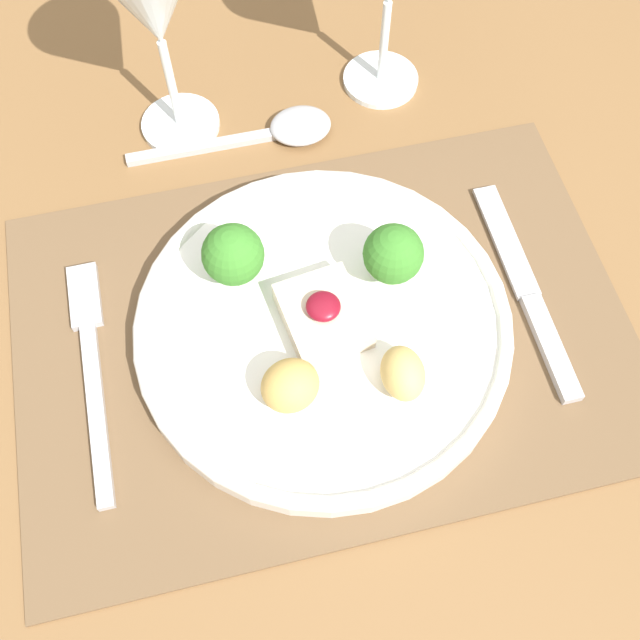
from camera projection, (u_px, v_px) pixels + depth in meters
name	position (u px, v px, depth m)	size (l,w,h in m)	color
ground_plane	(321.00, 529.00, 1.23)	(8.00, 8.00, 0.00)	brown
dining_table	(323.00, 376.00, 0.67)	(1.40, 0.97, 0.72)	brown
placemat	(323.00, 332.00, 0.59)	(0.48, 0.33, 0.00)	brown
dinner_plate	(320.00, 321.00, 0.58)	(0.29, 0.29, 0.08)	white
fork	(91.00, 359.00, 0.58)	(0.02, 0.20, 0.01)	#B2B2B7
knife	(531.00, 301.00, 0.60)	(0.02, 0.20, 0.01)	#B2B2B7
spoon	(283.00, 130.00, 0.68)	(0.19, 0.05, 0.02)	#B2B2B7
wine_glass_far	(151.00, 0.00, 0.57)	(0.09, 0.09, 0.19)	white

